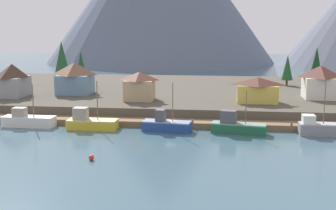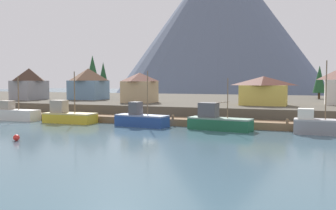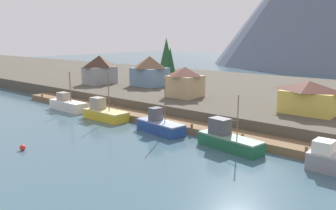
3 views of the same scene
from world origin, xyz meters
TOP-DOWN VIEW (x-y plane):
  - ground_plane at (0.00, 20.00)m, footprint 400.00×400.00m
  - dock at (0.00, 1.99)m, footprint 80.00×4.00m
  - shoreline_bank at (0.00, 32.00)m, footprint 400.00×56.00m
  - fishing_boat_white at (-23.83, -1.52)m, footprint 8.89×2.77m
  - fishing_boat_yellow at (-12.77, -1.76)m, footprint 8.24×3.20m
  - fishing_boat_blue at (-0.12, -1.94)m, footprint 8.07×3.62m
  - fishing_boat_green at (11.20, -1.98)m, footprint 8.81×3.78m
  - house_tan at (-7.34, 13.15)m, footprint 5.76×5.62m
  - house_blue at (-22.76, 19.78)m, footprint 7.24×6.70m
  - house_yellow at (15.40, 13.14)m, footprint 7.92×4.51m
  - house_grey at (-34.27, 14.51)m, footprint 5.32×7.24m
  - conifer_near_left at (-24.30, 28.80)m, footprint 3.06×3.06m
  - conifer_near_right at (-31.57, 35.71)m, footprint 4.05×4.05m
  - channel_buoy at (-7.46, -18.82)m, footprint 0.70×0.70m

SIDE VIEW (x-z plane):
  - ground_plane at x=0.00m, z-range -1.00..0.00m
  - channel_buoy at x=-7.46m, z-range 0.00..0.70m
  - dock at x=0.00m, z-range -0.30..1.30m
  - fishing_boat_blue at x=-0.12m, z-range -2.94..5.04m
  - fishing_boat_white at x=-23.83m, z-range -2.60..4.75m
  - fishing_boat_yellow at x=-12.77m, z-range -2.93..5.11m
  - fishing_boat_green at x=11.20m, z-range -2.28..4.65m
  - shoreline_bank at x=0.00m, z-range 0.00..2.50m
  - house_yellow at x=15.40m, z-range 2.55..7.40m
  - house_tan at x=-7.34m, z-range 2.56..8.18m
  - house_grey at x=-34.27m, z-range 2.58..9.36m
  - house_blue at x=-22.76m, z-range 2.58..9.36m
  - conifer_near_left at x=-24.30m, z-range 3.10..11.69m
  - conifer_near_right at x=-31.57m, z-range 3.47..14.30m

